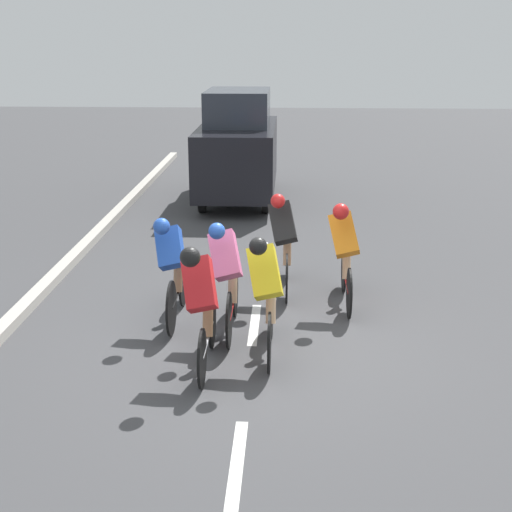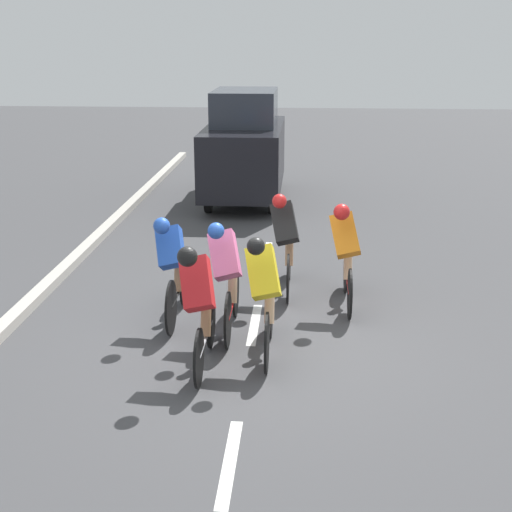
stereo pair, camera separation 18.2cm
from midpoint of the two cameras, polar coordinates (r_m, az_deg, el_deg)
name	(u,v)px [view 2 (the right image)]	position (r m, az deg, el deg)	size (l,w,h in m)	color
ground_plane	(251,346)	(8.84, 0.15, -7.25)	(60.00, 60.00, 0.00)	#424244
lane_stripe_near	(230,462)	(6.66, -1.30, -16.15)	(0.12, 1.40, 0.01)	white
lane_stripe_mid	(255,324)	(9.49, 0.43, -5.47)	(0.12, 1.40, 0.01)	white
lane_stripe_far	(267,253)	(12.50, 1.32, 0.21)	(0.12, 1.40, 0.01)	white
curb	(19,313)	(10.16, -17.95, -4.38)	(0.20, 26.85, 0.14)	#B7B2A8
cyclist_blue	(173,266)	(9.41, -6.09, -0.80)	(0.44, 1.76, 1.48)	black
cyclist_yellow	(265,293)	(8.32, 1.36, -2.97)	(0.45, 1.69, 1.54)	black
cyclist_orange	(346,252)	(9.92, 7.72, 0.32)	(0.45, 1.72, 1.54)	black
cyclist_red	(199,302)	(8.01, -3.90, -3.71)	(0.44, 1.70, 1.53)	black
cyclist_pink	(227,274)	(8.97, -1.74, -1.48)	(0.46, 1.71, 1.52)	black
cyclist_black	(286,241)	(10.43, 2.92, 1.24)	(0.45, 1.75, 1.54)	black
support_car	(245,147)	(16.43, -0.59, 8.69)	(1.70, 4.02, 2.49)	black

